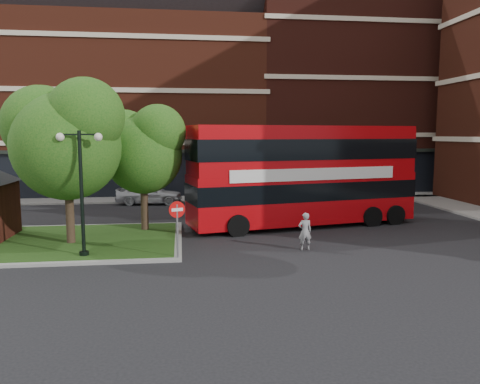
{
  "coord_description": "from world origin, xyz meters",
  "views": [
    {
      "loc": [
        -1.69,
        -18.31,
        4.87
      ],
      "look_at": [
        1.22,
        4.55,
        2.0
      ],
      "focal_mm": 35.0,
      "sensor_mm": 36.0,
      "label": 1
    }
  ],
  "objects": [
    {
      "name": "lamp_island",
      "position": [
        -5.5,
        0.2,
        2.83
      ],
      "size": [
        1.72,
        0.36,
        5.0
      ],
      "color": "black",
      "rests_on": "ground"
    },
    {
      "name": "car_white",
      "position": [
        7.2,
        14.5,
        0.68
      ],
      "size": [
        4.19,
        1.57,
        1.37
      ],
      "primitive_type": "imported",
      "rotation": [
        0.0,
        0.0,
        1.54
      ],
      "color": "silver",
      "rests_on": "ground"
    },
    {
      "name": "terrace_far_left",
      "position": [
        -8.0,
        24.0,
        7.0
      ],
      "size": [
        26.0,
        12.0,
        14.0
      ],
      "primitive_type": "cube",
      "color": "maroon",
      "rests_on": "ground"
    },
    {
      "name": "lamp_far_left",
      "position": [
        2.0,
        14.5,
        2.83
      ],
      "size": [
        1.72,
        0.36,
        5.0
      ],
      "color": "black",
      "rests_on": "ground"
    },
    {
      "name": "no_entry_sign",
      "position": [
        -1.86,
        -0.5,
        1.65
      ],
      "size": [
        0.62,
        0.25,
        2.31
      ],
      "rotation": [
        0.0,
        0.0,
        0.32
      ],
      "color": "slate",
      "rests_on": "ground"
    },
    {
      "name": "traffic_island",
      "position": [
        -8.0,
        3.0,
        0.07
      ],
      "size": [
        12.6,
        7.6,
        0.15
      ],
      "color": "gray",
      "rests_on": "ground"
    },
    {
      "name": "tree_island_west",
      "position": [
        -6.6,
        2.58,
        4.79
      ],
      "size": [
        5.4,
        4.71,
        7.21
      ],
      "color": "#2D2116",
      "rests_on": "ground"
    },
    {
      "name": "ground",
      "position": [
        0.0,
        0.0,
        0.0
      ],
      "size": [
        120.0,
        120.0,
        0.0
      ],
      "primitive_type": "plane",
      "color": "black",
      "rests_on": "ground"
    },
    {
      "name": "tree_island_east",
      "position": [
        -3.58,
        5.06,
        4.24
      ],
      "size": [
        4.46,
        3.9,
        6.29
      ],
      "color": "#2D2116",
      "rests_on": "ground"
    },
    {
      "name": "pavement_far",
      "position": [
        0.0,
        16.5,
        0.06
      ],
      "size": [
        44.0,
        3.0,
        0.12
      ],
      "primitive_type": "cube",
      "color": "slate",
      "rests_on": "ground"
    },
    {
      "name": "woman",
      "position": [
        3.46,
        0.49,
        0.8
      ],
      "size": [
        0.61,
        0.42,
        1.59
      ],
      "primitive_type": "imported",
      "rotation": [
        0.0,
        0.0,
        3.21
      ],
      "color": "gray",
      "rests_on": "ground"
    },
    {
      "name": "bus",
      "position": [
        4.74,
        5.67,
        3.04
      ],
      "size": [
        12.45,
        5.22,
        4.64
      ],
      "rotation": [
        0.0,
        0.0,
        0.21
      ],
      "color": "#AE060C",
      "rests_on": "ground"
    },
    {
      "name": "terrace_far_right",
      "position": [
        14.0,
        24.0,
        8.0
      ],
      "size": [
        18.0,
        12.0,
        16.0
      ],
      "primitive_type": "cube",
      "color": "#471911",
      "rests_on": "ground"
    },
    {
      "name": "lamp_far_right",
      "position": [
        10.0,
        14.5,
        2.83
      ],
      "size": [
        1.72,
        0.36,
        5.0
      ],
      "color": "black",
      "rests_on": "ground"
    },
    {
      "name": "car_silver",
      "position": [
        -3.89,
        14.5,
        0.77
      ],
      "size": [
        4.69,
        2.3,
        1.54
      ],
      "primitive_type": "imported",
      "rotation": [
        0.0,
        0.0,
        1.46
      ],
      "color": "#B2B5B9",
      "rests_on": "ground"
    }
  ]
}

